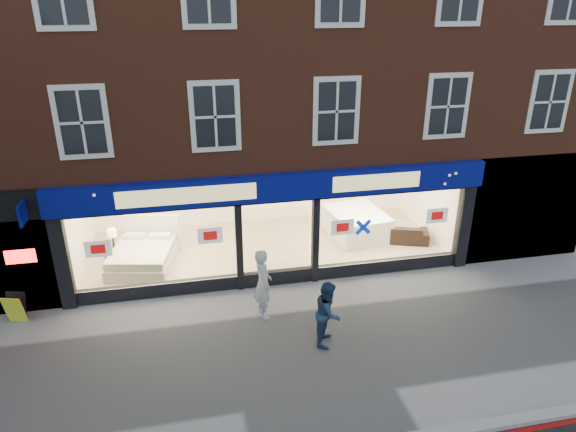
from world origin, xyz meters
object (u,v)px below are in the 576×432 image
object	(u,v)px
mattress_stack	(356,223)
display_bed	(144,254)
sofa	(397,232)
pedestrian_blue	(328,313)
pedestrian_grey	(263,284)
a_board	(15,308)

from	to	relation	value
mattress_stack	display_bed	bearing A→B (deg)	-174.33
sofa	pedestrian_blue	bearing A→B (deg)	70.38
mattress_stack	pedestrian_grey	distance (m)	5.39
display_bed	pedestrian_grey	world-z (taller)	pedestrian_grey
sofa	a_board	world-z (taller)	a_board
display_bed	pedestrian_blue	xyz separation A→B (m)	(4.33, -4.53, 0.35)
display_bed	pedestrian_grey	size ratio (longest dim) A/B	1.33
a_board	pedestrian_grey	bearing A→B (deg)	7.47
display_bed	pedestrian_blue	size ratio (longest dim) A/B	1.56
sofa	pedestrian_grey	bearing A→B (deg)	51.97
display_bed	mattress_stack	distance (m)	6.83
a_board	pedestrian_grey	distance (m)	6.12
mattress_stack	pedestrian_blue	world-z (taller)	pedestrian_blue
pedestrian_grey	pedestrian_blue	xyz separation A→B (m)	(1.28, -1.35, -0.14)
sofa	pedestrian_grey	world-z (taller)	pedestrian_grey
pedestrian_blue	sofa	bearing A→B (deg)	-14.86
display_bed	pedestrian_grey	distance (m)	4.43
sofa	a_board	bearing A→B (deg)	30.44
display_bed	mattress_stack	xyz separation A→B (m)	(6.80, 0.68, 0.08)
pedestrian_grey	pedestrian_blue	world-z (taller)	pedestrian_grey
sofa	display_bed	bearing A→B (deg)	19.11
display_bed	pedestrian_blue	distance (m)	6.28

